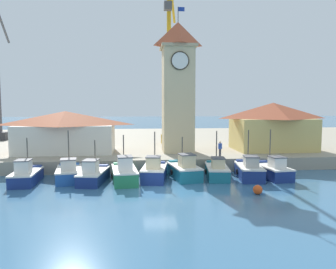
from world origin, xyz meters
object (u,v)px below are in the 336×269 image
Objects in this scene: fishing_boat_far_left at (26,175)px; fishing_boat_left_inner at (93,174)px; fishing_boat_right_inner at (217,170)px; mooring_buoy at (258,190)px; dock_worker_near_tower at (220,149)px; fishing_boat_mid_right at (184,170)px; fishing_boat_far_right at (273,170)px; warehouse_left at (66,131)px; fishing_boat_mid_left at (124,173)px; port_crane_far at (169,80)px; fishing_boat_center at (154,172)px; fishing_boat_right_outer at (249,170)px; warehouse_right at (273,126)px; fishing_boat_left_outer at (69,173)px; clock_tower at (178,85)px.

fishing_boat_left_inner is (5.51, -0.20, -0.01)m from fishing_boat_far_left.
mooring_buoy is (1.67, -5.53, -0.34)m from fishing_boat_right_inner.
fishing_boat_left_inner is at bearing -160.27° from dock_worker_near_tower.
fishing_boat_mid_right is 6.87× the size of mooring_buoy.
fishing_boat_far_right is at bearing -0.02° from fishing_boat_far_left.
fishing_boat_far_right is 21.81m from warehouse_left.
fishing_boat_far_right reaches higher than fishing_boat_mid_left.
fishing_boat_left_inner is at bearing -179.29° from fishing_boat_far_right.
fishing_boat_right_inner is 18.35m from port_crane_far.
fishing_boat_right_inner is at bearing -29.25° from warehouse_left.
fishing_boat_right_outer is at bearing -0.35° from fishing_boat_center.
warehouse_left is 1.17× the size of warehouse_right.
fishing_boat_far_right reaches higher than fishing_boat_left_inner.
fishing_boat_far_right is at bearing -5.84° from fishing_boat_right_inner.
warehouse_left reaches higher than fishing_boat_center.
fishing_boat_right_outer is (10.94, 0.35, -0.03)m from fishing_boat_mid_left.
fishing_boat_left_inner is 21.70m from warehouse_right.
fishing_boat_mid_left is (4.74, -0.91, 0.08)m from fishing_boat_left_outer.
port_crane_far reaches higher than fishing_boat_mid_right.
mooring_buoy is (12.41, -4.83, -0.34)m from fishing_boat_left_inner.
fishing_boat_left_outer is 6.41× the size of mooring_buoy.
fishing_boat_right_inner is (16.25, 0.50, -0.01)m from fishing_boat_far_left.
fishing_boat_far_left is 17.97m from dock_worker_near_tower.
mooring_buoy is (-6.99, -13.97, -3.71)m from warehouse_right.
fishing_boat_right_outer is 2.92× the size of dock_worker_near_tower.
warehouse_left is (-4.07, 9.00, 2.90)m from fishing_boat_left_inner.
fishing_boat_far_right is 5.71m from dock_worker_near_tower.
fishing_boat_right_inner is 1.04× the size of fishing_boat_far_right.
dock_worker_near_tower is at bearing 30.37° from fishing_boat_center.
warehouse_left is (-17.60, 8.76, 2.84)m from fishing_boat_right_outer.
mooring_buoy is at bearing -123.05° from fishing_boat_far_right.
fishing_boat_far_left is 16.26m from fishing_boat_right_inner.
fishing_boat_right_outer reaches higher than fishing_boat_right_inner.
fishing_boat_mid_left is 0.21× the size of port_crane_far.
fishing_boat_left_outer is at bearing -166.14° from dock_worker_near_tower.
fishing_boat_left_outer reaches higher than mooring_buoy.
fishing_boat_far_left is at bearing -177.51° from fishing_boat_mid_right.
warehouse_right is 9.12m from dock_worker_near_tower.
fishing_boat_right_inner is at bearing 3.73° from fishing_boat_left_inner.
warehouse_right reaches higher than warehouse_left.
port_crane_far reaches higher than clock_tower.
mooring_buoy is at bearing -21.14° from fishing_boat_left_outer.
fishing_boat_left_outer is 0.42× the size of warehouse_left.
fishing_boat_right_inner is 0.30× the size of clock_tower.
fishing_boat_left_inner is 20.39m from port_crane_far.
mooring_buoy is at bearing -72.75° from clock_tower.
warehouse_left is 15.40× the size of mooring_buoy.
fishing_boat_mid_left is 1.03× the size of fishing_boat_mid_right.
fishing_boat_center is 18.68m from port_crane_far.
fishing_boat_center is at bearing 8.94° from fishing_boat_mid_left.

